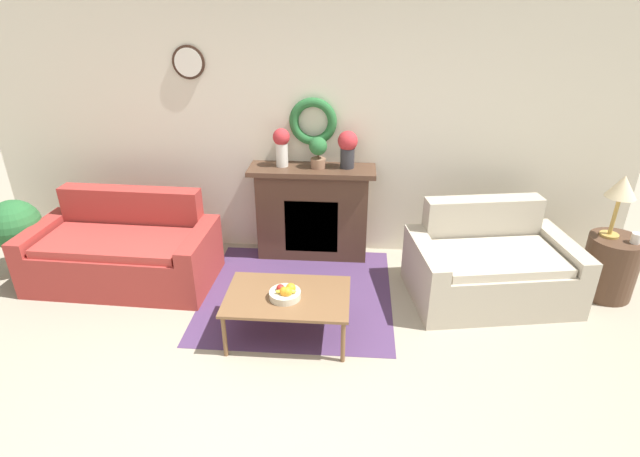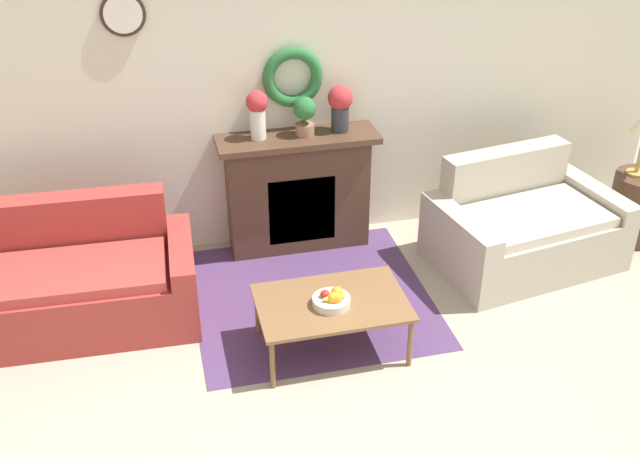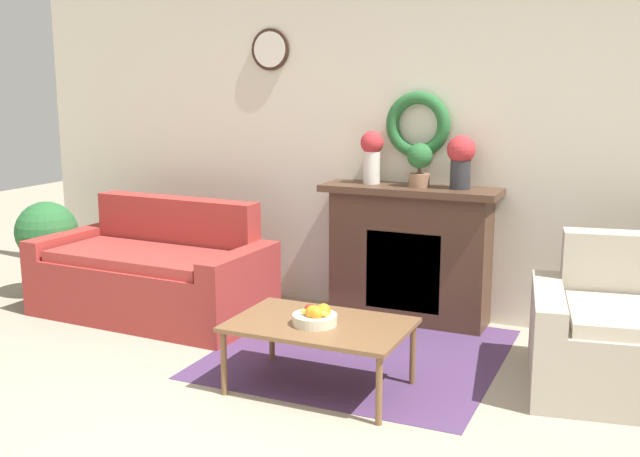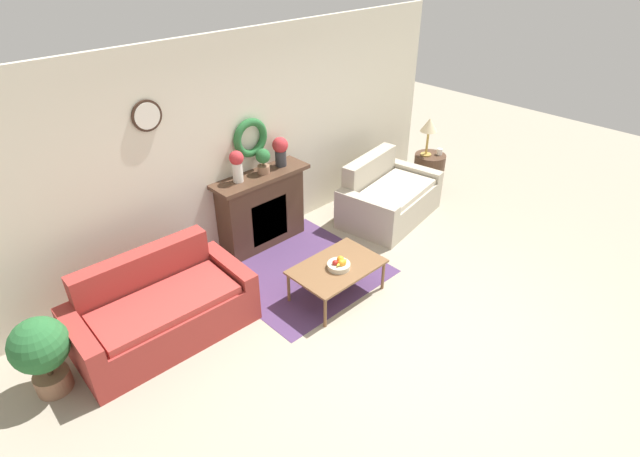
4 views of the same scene
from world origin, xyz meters
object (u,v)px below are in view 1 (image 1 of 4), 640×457
Objects in this scene: fruit_bowl at (285,293)px; mug at (636,238)px; table_lamp at (622,189)px; vase_on_mantel_left at (282,144)px; potted_plant_on_mantel at (318,151)px; side_table_by_loveseat at (610,267)px; coffee_table at (288,299)px; vase_on_mantel_right at (348,147)px; couch_left at (124,252)px; loveseat_right at (490,267)px; potted_plant_floor_by_couch at (16,230)px; fireplace at (313,212)px.

fruit_bowl is 2.67× the size of mug.
fruit_bowl is 0.43× the size of table_lamp.
vase_on_mantel_left reaches higher than mug.
side_table_by_loveseat is at bearing -11.40° from potted_plant_on_mantel.
potted_plant_on_mantel reaches higher than coffee_table.
mug is at bearing -14.35° from vase_on_mantel_right.
coffee_table is 1.75m from vase_on_mantel_right.
side_table_by_loveseat is 3.01m from potted_plant_on_mantel.
vase_on_mantel_left is at bearing 180.00° from vase_on_mantel_right.
mug is at bearing -12.57° from potted_plant_on_mantel.
loveseat_right is (3.57, -0.02, -0.00)m from couch_left.
couch_left is at bearing -156.15° from vase_on_mantel_left.
couch_left is 1.12× the size of loveseat_right.
vase_on_mantel_right is 0.48× the size of potted_plant_floor_by_couch.
table_lamp is at bearing 141.34° from side_table_by_loveseat.
table_lamp is at bearing 18.33° from fruit_bowl.
loveseat_right is 5.07× the size of potted_plant_on_mantel.
vase_on_mantel_left is 2.80m from potted_plant_floor_by_couch.
potted_plant_on_mantel is at bearing 11.30° from potted_plant_floor_by_couch.
fruit_bowl is at bearing -164.89° from mug.
fruit_bowl is (-0.01, -0.04, 0.08)m from coffee_table.
side_table_by_loveseat is at bearing -10.45° from vase_on_mantel_left.
loveseat_right is 1.14m from side_table_by_loveseat.
fireplace reaches higher than potted_plant_floor_by_couch.
vase_on_mantel_left is at bearing 176.93° from potted_plant_on_mantel.
vase_on_mantel_right reaches higher than mug.
potted_plant_floor_by_couch is (-2.85, 0.84, 0.12)m from coffee_table.
fruit_bowl is at bearing -81.55° from vase_on_mantel_left.
vase_on_mantel_left is 1.24× the size of potted_plant_on_mantel.
fruit_bowl is at bearing -17.23° from potted_plant_floor_by_couch.
potted_plant_on_mantel reaches higher than loveseat_right.
potted_plant_floor_by_couch is (-2.93, -0.61, -0.03)m from fireplace.
fruit_bowl is at bearing -95.79° from potted_plant_on_mantel.
loveseat_right is 2.67× the size of side_table_by_loveseat.
mug is at bearing -0.51° from potted_plant_floor_by_couch.
vase_on_mantel_left is (-3.29, 0.67, 0.60)m from mug.
couch_left is 18.70× the size of mug.
coffee_table is at bearing -166.81° from loveseat_right.
fruit_bowl is at bearing -165.73° from loveseat_right.
couch_left is 5.68× the size of potted_plant_on_mantel.
mug is 0.25× the size of vase_on_mantel_right.
side_table_by_loveseat is at bearing 17.13° from fruit_bowl.
fireplace is 2.94m from side_table_by_loveseat.
potted_plant_floor_by_couch is at bearing 179.49° from mug.
vase_on_mantel_left is at bearing 99.06° from coffee_table.
potted_plant_on_mantel is at bearing 84.21° from fruit_bowl.
loveseat_right is 1.32m from table_lamp.
potted_plant_floor_by_couch is at bearing -166.72° from vase_on_mantel_left.
fireplace is 2.20× the size of table_lamp.
loveseat_right is 2.01m from fruit_bowl.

